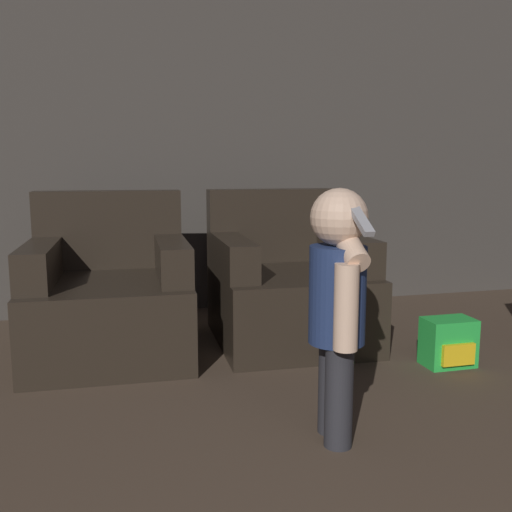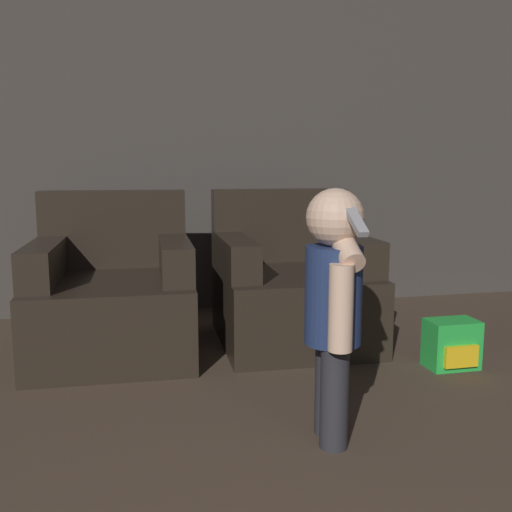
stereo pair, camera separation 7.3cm
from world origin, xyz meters
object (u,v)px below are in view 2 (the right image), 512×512
armchair_left (113,297)px  person_toddler (334,296)px  armchair_right (291,288)px  toy_backpack (452,344)px

armchair_left → person_toddler: person_toddler is taller
person_toddler → armchair_left: bearing=-138.4°
armchair_left → armchair_right: 1.01m
armchair_right → toy_backpack: armchair_right is taller
armchair_left → armchair_right: (1.01, 0.00, 0.00)m
person_toddler → toy_backpack: size_ratio=3.71×
person_toddler → armchair_right: bearing=179.7°
armchair_left → toy_backpack: armchair_left is taller
armchair_left → armchair_right: same height
armchair_left → toy_backpack: 1.80m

